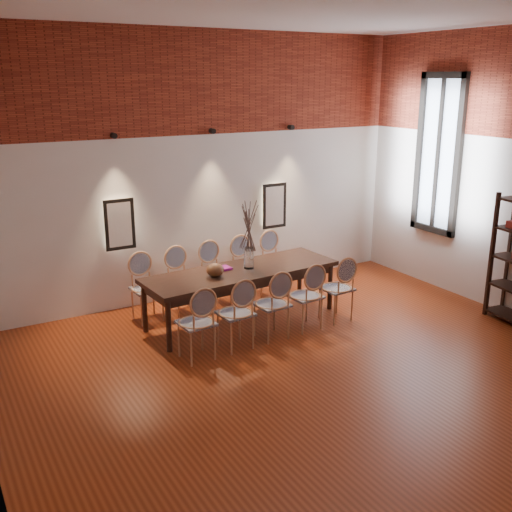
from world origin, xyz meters
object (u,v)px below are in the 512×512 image
chair_near_e (336,288)px  chair_far_a (147,289)px  chair_near_d (305,296)px  chair_near_b (235,313)px  chair_far_d (247,269)px  dining_table (242,295)px  chair_far_b (183,282)px  chair_far_c (216,275)px  book (221,269)px  bowl (215,270)px  chair_near_a (196,323)px  chair_far_e (276,263)px  chair_near_c (272,304)px  vase (249,258)px

chair_near_e → chair_far_a: size_ratio=1.00×
chair_near_d → chair_far_a: 2.22m
chair_near_b → chair_far_d: same height
dining_table → chair_far_d: chair_far_d is taller
chair_far_b → chair_far_c: same height
book → bowl: bearing=-133.1°
chair_far_d → dining_table: bearing=52.6°
chair_near_a → chair_near_b: bearing=-0.0°
chair_far_b → chair_near_a: bearing=69.0°
chair_far_e → book: size_ratio=3.62×
chair_near_a → chair_far_c: 1.83m
chair_near_c → chair_far_b: same height
chair_far_a → chair_far_d: same height
chair_near_b → chair_far_d: 1.83m
chair_near_a → chair_far_c: bearing=52.6°
book → chair_near_e: bearing=-29.4°
vase → chair_near_c: bearing=-95.8°
vase → chair_near_e: bearing=-32.6°
chair_near_a → chair_far_e: same height
chair_far_c → book: 0.69m
chair_far_b → bowl: bearing=97.7°
chair_near_d → chair_near_e: size_ratio=1.00×
chair_far_c → vase: (0.17, -0.72, 0.43)m
dining_table → chair_near_a: size_ratio=2.97×
chair_far_d → book: (-0.76, -0.62, 0.30)m
chair_far_c → vase: vase is taller
chair_near_e → chair_near_a: bearing=180.0°
chair_near_d → chair_near_e: bearing=-0.0°
chair_near_b → chair_near_e: 1.67m
chair_near_a → chair_far_a: 1.46m
chair_near_b → chair_far_e: 2.22m
vase → chair_far_a: bearing=153.1°
chair_near_b → chair_far_d: bearing=52.6°
dining_table → chair_near_a: 1.34m
dining_table → chair_near_e: size_ratio=2.97×
chair_far_c → chair_far_d: size_ratio=1.00×
chair_far_a → bowl: size_ratio=3.92×
bowl → chair_near_e: bearing=-19.8°
chair_near_d → chair_near_c: bearing=-180.0°
chair_near_e → chair_far_b: bearing=139.0°
dining_table → chair_near_a: (-1.07, -0.80, 0.09)m
chair_near_d → chair_far_c: (-0.65, 1.42, 0.00)m
chair_near_b → vase: size_ratio=3.13×
chair_near_c → chair_far_e: same height
vase → bowl: vase is taller
chair_near_e → bowl: (-1.61, 0.58, 0.37)m
chair_near_e → chair_near_d: bearing=180.0°
chair_far_c → book: chair_far_c is taller
chair_near_e → chair_far_c: 1.83m
chair_near_e → book: (-1.41, 0.79, 0.30)m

